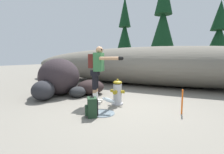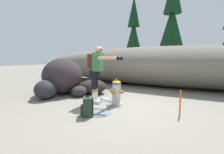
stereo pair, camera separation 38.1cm
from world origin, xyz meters
name	(u,v)px [view 1 (the left image)]	position (x,y,z in m)	size (l,w,h in m)	color
ground_plane	(123,107)	(0.00, 0.00, -0.02)	(56.00, 56.00, 0.04)	slate
dirt_embankment	(154,66)	(0.00, 4.10, 0.95)	(15.27, 3.20, 1.90)	#666056
fire_hydrant	(117,93)	(-0.21, 0.12, 0.34)	(0.42, 0.38, 0.74)	#B2B2B7
hydrant_water_jet	(107,105)	(-0.21, -0.54, 0.16)	(0.59, 1.03, 0.43)	silver
utility_worker	(98,68)	(-0.76, -0.02, 1.06)	(1.04, 0.67, 1.67)	beige
spare_backpack	(92,107)	(-0.34, -1.05, 0.22)	(0.36, 0.36, 0.47)	#1E3823
boulder_large	(59,76)	(-2.68, 0.41, 0.66)	(1.62, 1.46, 1.32)	#2C2428
boulder_mid	(91,87)	(-1.66, 0.94, 0.27)	(0.94, 1.00, 0.53)	black
boulder_small	(43,90)	(-2.54, -0.46, 0.31)	(0.85, 0.71, 0.63)	#26262B
boulder_outlier	(78,92)	(-1.80, 0.33, 0.18)	(0.54, 0.59, 0.37)	#27282A
pine_tree_far_left	(125,32)	(-4.40, 11.41, 3.90)	(1.83, 1.83, 7.31)	#47331E
pine_tree_left	(163,21)	(-0.39, 9.14, 4.12)	(2.03, 2.03, 7.60)	#47331E
pine_tree_center	(219,35)	(3.56, 11.25, 3.12)	(1.99, 1.99, 5.76)	#47331E
survey_stake	(182,102)	(1.52, 0.02, 0.30)	(0.04, 0.04, 0.60)	#E55914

